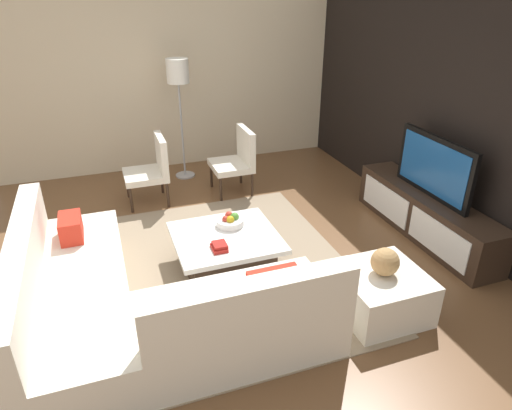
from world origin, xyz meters
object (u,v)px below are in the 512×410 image
Objects in this scene: accent_chair_far at (238,157)px; television at (434,167)px; coffee_table at (226,251)px; fruit_bowl at (230,221)px; decorative_ball at (385,262)px; accent_chair_near at (152,166)px; floor_lamp at (178,80)px; ottoman at (380,293)px; media_console at (425,215)px; book_stack at (219,247)px; sectional_couch at (133,303)px.

television is at bearing 35.15° from accent_chair_far.
fruit_bowl is at bearing 150.51° from coffee_table.
television reaches higher than fruit_bowl.
fruit_bowl is 1.17× the size of decorative_ball.
coffee_table is at bearing 12.42° from accent_chair_near.
floor_lamp is 3.85m from decorative_ball.
decorative_ball is at bearing 0.00° from ottoman.
accent_chair_near is 1.12m from accent_chair_far.
accent_chair_near reaches higher than media_console.
coffee_table is at bearing 151.15° from book_stack.
coffee_table is 0.60× the size of floor_lamp.
accent_chair_far reaches higher than decorative_ball.
television is 1.70m from ottoman.
accent_chair_near and accent_chair_far have the same top height.
floor_lamp reaches higher than accent_chair_near.
accent_chair_far is at bearing -138.94° from television.
coffee_table is at bearing -135.79° from decorative_ball.
television reaches higher than coffee_table.
fruit_bowl is (-0.80, 1.06, 0.15)m from sectional_couch.
accent_chair_near is at bearing -161.52° from fruit_bowl.
decorative_ball is (3.61, 0.97, -0.89)m from floor_lamp.
television is 0.66× the size of floor_lamp.
fruit_bowl is at bearing -97.30° from media_console.
television is 1.61m from decorative_ball.
floor_lamp reaches higher than decorative_ball.
coffee_table is 2.80m from floor_lamp.
decorative_ball reaches higher than ottoman.
sectional_couch reaches higher than media_console.
sectional_couch is 2.09m from decorative_ball.
accent_chair_near is 1.72m from fruit_bowl.
accent_chair_near is (-1.91, -2.74, 0.24)m from media_console.
television is 2.38m from coffee_table.
floor_lamp reaches higher than television.
television is at bearing 90.00° from media_console.
decorative_ball is (2.90, 1.50, 0.03)m from accent_chair_near.
television is 1.11× the size of coffee_table.
accent_chair_far reaches higher than ottoman.
accent_chair_near is 1.00× the size of accent_chair_far.
accent_chair_near reaches higher than decorative_ball.
television is 2.49m from accent_chair_far.
accent_chair_far is at bearing 158.90° from coffee_table.
decorative_ball is at bearing 1.77° from accent_chair_far.
accent_chair_far is 5.02× the size of book_stack.
sectional_couch is at bearing -13.40° from accent_chair_near.
decorative_ball is (0.99, -1.23, -0.31)m from television.
sectional_couch is 2.37× the size of coffee_table.
sectional_couch is at bearing -103.25° from ottoman.
accent_chair_near is 3.27m from decorative_ball.
sectional_couch is 8.51× the size of fruit_bowl.
fruit_bowl is 1.62× the size of book_stack.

